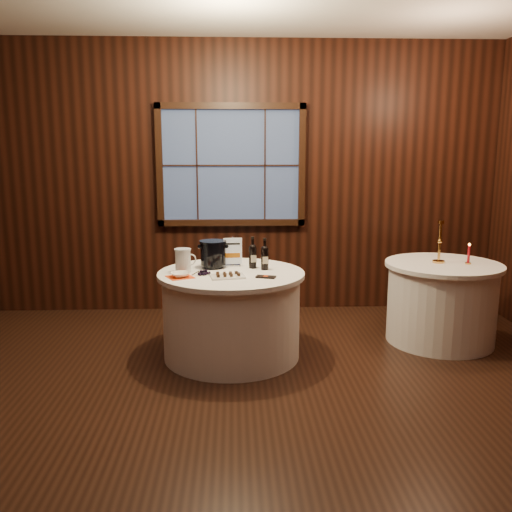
{
  "coord_description": "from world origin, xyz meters",
  "views": [
    {
      "loc": [
        0.03,
        -3.61,
        1.81
      ],
      "look_at": [
        0.21,
        0.9,
        0.93
      ],
      "focal_mm": 38.0,
      "sensor_mm": 36.0,
      "label": 1
    }
  ],
  "objects_px": {
    "grape_bunch": "(204,273)",
    "port_bottle_right": "(265,256)",
    "cracker_bowl": "(180,275)",
    "main_table": "(232,314)",
    "ice_bucket": "(213,254)",
    "red_candle": "(469,256)",
    "side_table": "(441,302)",
    "glass_pitcher": "(183,260)",
    "sign_stand": "(233,256)",
    "chocolate_plate": "(228,276)",
    "port_bottle_left": "(253,255)",
    "brass_candlestick": "(439,247)",
    "chocolate_box": "(266,277)"
  },
  "relations": [
    {
      "from": "side_table",
      "to": "cracker_bowl",
      "type": "bearing_deg",
      "value": -168.68
    },
    {
      "from": "glass_pitcher",
      "to": "red_candle",
      "type": "xyz_separation_m",
      "value": [
        2.62,
        0.24,
        -0.03
      ]
    },
    {
      "from": "main_table",
      "to": "chocolate_plate",
      "type": "height_order",
      "value": "chocolate_plate"
    },
    {
      "from": "port_bottle_right",
      "to": "red_candle",
      "type": "height_order",
      "value": "port_bottle_right"
    },
    {
      "from": "side_table",
      "to": "chocolate_box",
      "type": "xyz_separation_m",
      "value": [
        -1.71,
        -0.53,
        0.39
      ]
    },
    {
      "from": "ice_bucket",
      "to": "chocolate_plate",
      "type": "height_order",
      "value": "ice_bucket"
    },
    {
      "from": "glass_pitcher",
      "to": "brass_candlestick",
      "type": "xyz_separation_m",
      "value": [
        2.37,
        0.31,
        0.04
      ]
    },
    {
      "from": "side_table",
      "to": "red_candle",
      "type": "bearing_deg",
      "value": -15.27
    },
    {
      "from": "port_bottle_left",
      "to": "red_candle",
      "type": "relative_size",
      "value": 1.45
    },
    {
      "from": "main_table",
      "to": "glass_pitcher",
      "type": "relative_size",
      "value": 6.16
    },
    {
      "from": "sign_stand",
      "to": "cracker_bowl",
      "type": "distance_m",
      "value": 0.61
    },
    {
      "from": "port_bottle_left",
      "to": "cracker_bowl",
      "type": "height_order",
      "value": "port_bottle_left"
    },
    {
      "from": "cracker_bowl",
      "to": "side_table",
      "type": "bearing_deg",
      "value": 11.32
    },
    {
      "from": "port_bottle_right",
      "to": "chocolate_box",
      "type": "bearing_deg",
      "value": -98.6
    },
    {
      "from": "ice_bucket",
      "to": "red_candle",
      "type": "xyz_separation_m",
      "value": [
        2.37,
        0.06,
        -0.05
      ]
    },
    {
      "from": "ice_bucket",
      "to": "chocolate_box",
      "type": "distance_m",
      "value": 0.62
    },
    {
      "from": "chocolate_box",
      "to": "red_candle",
      "type": "xyz_separation_m",
      "value": [
        1.92,
        0.47,
        0.07
      ]
    },
    {
      "from": "red_candle",
      "to": "ice_bucket",
      "type": "bearing_deg",
      "value": -178.45
    },
    {
      "from": "ice_bucket",
      "to": "port_bottle_right",
      "type": "bearing_deg",
      "value": -11.92
    },
    {
      "from": "sign_stand",
      "to": "ice_bucket",
      "type": "height_order",
      "value": "sign_stand"
    },
    {
      "from": "port_bottle_right",
      "to": "ice_bucket",
      "type": "height_order",
      "value": "port_bottle_right"
    },
    {
      "from": "chocolate_plate",
      "to": "brass_candlestick",
      "type": "xyz_separation_m",
      "value": [
        1.98,
        0.53,
        0.13
      ]
    },
    {
      "from": "sign_stand",
      "to": "port_bottle_left",
      "type": "height_order",
      "value": "port_bottle_left"
    },
    {
      "from": "cracker_bowl",
      "to": "main_table",
      "type": "bearing_deg",
      "value": 23.54
    },
    {
      "from": "grape_bunch",
      "to": "brass_candlestick",
      "type": "relative_size",
      "value": 0.45
    },
    {
      "from": "brass_candlestick",
      "to": "red_candle",
      "type": "xyz_separation_m",
      "value": [
        0.25,
        -0.08,
        -0.07
      ]
    },
    {
      "from": "glass_pitcher",
      "to": "cracker_bowl",
      "type": "height_order",
      "value": "glass_pitcher"
    },
    {
      "from": "chocolate_box",
      "to": "red_candle",
      "type": "height_order",
      "value": "red_candle"
    },
    {
      "from": "side_table",
      "to": "glass_pitcher",
      "type": "relative_size",
      "value": 5.2
    },
    {
      "from": "port_bottle_left",
      "to": "ice_bucket",
      "type": "height_order",
      "value": "port_bottle_left"
    },
    {
      "from": "red_candle",
      "to": "grape_bunch",
      "type": "bearing_deg",
      "value": -171.43
    },
    {
      "from": "port_bottle_right",
      "to": "brass_candlestick",
      "type": "bearing_deg",
      "value": 1.19
    },
    {
      "from": "grape_bunch",
      "to": "side_table",
      "type": "bearing_deg",
      "value": 10.75
    },
    {
      "from": "sign_stand",
      "to": "chocolate_plate",
      "type": "bearing_deg",
      "value": -101.34
    },
    {
      "from": "port_bottle_left",
      "to": "chocolate_plate",
      "type": "height_order",
      "value": "port_bottle_left"
    },
    {
      "from": "chocolate_plate",
      "to": "red_candle",
      "type": "height_order",
      "value": "red_candle"
    },
    {
      "from": "chocolate_box",
      "to": "red_candle",
      "type": "relative_size",
      "value": 0.82
    },
    {
      "from": "main_table",
      "to": "port_bottle_right",
      "type": "bearing_deg",
      "value": 15.48
    },
    {
      "from": "grape_bunch",
      "to": "port_bottle_right",
      "type": "bearing_deg",
      "value": 21.32
    },
    {
      "from": "port_bottle_left",
      "to": "ice_bucket",
      "type": "relative_size",
      "value": 1.16
    },
    {
      "from": "ice_bucket",
      "to": "grape_bunch",
      "type": "relative_size",
      "value": 1.38
    },
    {
      "from": "glass_pitcher",
      "to": "main_table",
      "type": "bearing_deg",
      "value": -19.11
    },
    {
      "from": "brass_candlestick",
      "to": "grape_bunch",
      "type": "bearing_deg",
      "value": -168.52
    },
    {
      "from": "sign_stand",
      "to": "red_candle",
      "type": "height_order",
      "value": "sign_stand"
    },
    {
      "from": "red_candle",
      "to": "brass_candlestick",
      "type": "bearing_deg",
      "value": 162.99
    },
    {
      "from": "port_bottle_right",
      "to": "grape_bunch",
      "type": "distance_m",
      "value": 0.58
    },
    {
      "from": "sign_stand",
      "to": "chocolate_box",
      "type": "height_order",
      "value": "sign_stand"
    },
    {
      "from": "side_table",
      "to": "cracker_bowl",
      "type": "relative_size",
      "value": 6.87
    },
    {
      "from": "port_bottle_right",
      "to": "red_candle",
      "type": "bearing_deg",
      "value": -2.15
    },
    {
      "from": "main_table",
      "to": "brass_candlestick",
      "type": "relative_size",
      "value": 3.18
    }
  ]
}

